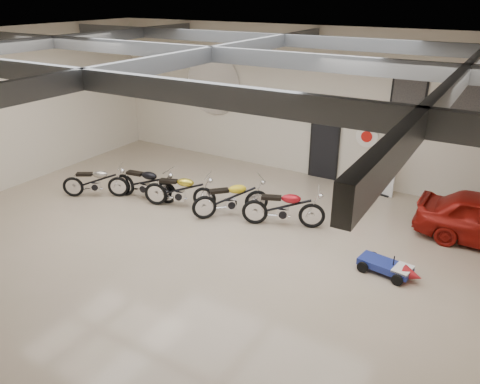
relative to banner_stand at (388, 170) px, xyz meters
The scene contains 17 objects.
floor 6.23m from the banner_stand, 117.00° to the right, with size 16.00×12.00×0.01m, color tan.
ceiling 7.42m from the banner_stand, 117.00° to the right, with size 16.00×12.00×0.01m, color gray.
back_wall 3.28m from the banner_stand, 169.88° to the left, with size 16.00×0.02×5.00m, color beige.
left_wall 12.23m from the banner_stand, 153.02° to the right, with size 0.02×12.00×5.00m, color beige.
ceiling_beams 7.29m from the banner_stand, 117.00° to the right, with size 15.80×11.80×0.32m, color #4F5256, non-canonical shape.
door 2.35m from the banner_stand, 168.94° to the left, with size 0.92×0.08×2.10m, color black.
logo_plaque 7.08m from the banner_stand, behind, with size 2.30×0.06×1.16m, color silver, non-canonical shape.
poster_left 2.28m from the banner_stand, 66.72° to the left, with size 1.05×0.08×1.35m, color black, non-canonical shape.
poster_mid 2.90m from the banner_stand, 14.35° to the left, with size 1.05×0.08×1.35m, color black, non-canonical shape.
oil_sign 1.30m from the banner_stand, 153.49° to the left, with size 0.72×0.10×0.72m, color white, non-canonical shape.
banner_stand is the anchor object (origin of this frame).
motorcycle_silver 9.15m from the banner_stand, 148.73° to the right, with size 2.02×0.63×1.05m, color silver, non-canonical shape.
motorcycle_black 7.56m from the banner_stand, 147.09° to the right, with size 2.19×0.68×1.14m, color silver, non-canonical shape.
motorcycle_gold 6.47m from the banner_stand, 141.62° to the right, with size 2.18×0.68×1.14m, color silver, non-canonical shape.
motorcycle_yellow 5.10m from the banner_stand, 132.67° to the right, with size 2.19×0.68×1.14m, color silver, non-canonical shape.
motorcycle_red 4.01m from the banner_stand, 118.13° to the right, with size 2.23×0.69×1.16m, color silver, non-canonical shape.
go_kart 4.69m from the banner_stand, 73.86° to the right, with size 1.46×0.66×0.53m, color navy, non-canonical shape.
Camera 1 is at (5.81, -8.52, 6.01)m, focal length 35.00 mm.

